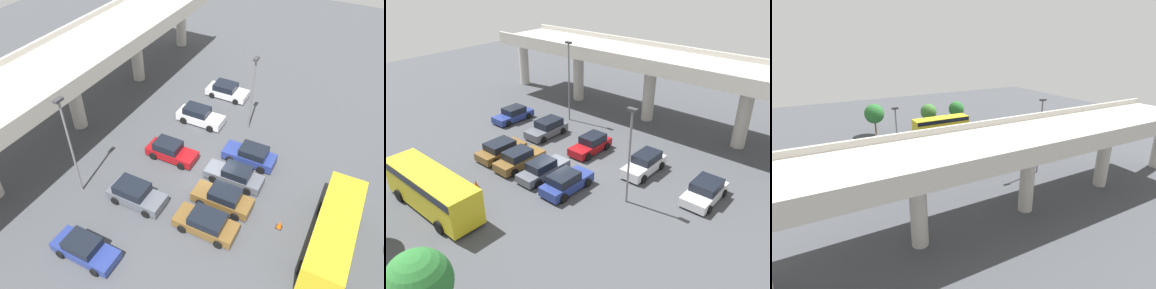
% 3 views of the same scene
% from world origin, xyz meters
% --- Properties ---
extents(ground_plane, '(93.25, 93.25, 0.00)m').
position_xyz_m(ground_plane, '(0.00, 0.00, 0.00)').
color(ground_plane, '#424449').
extents(highway_overpass, '(41.49, 7.62, 7.72)m').
position_xyz_m(highway_overpass, '(0.00, 14.41, 6.21)').
color(highway_overpass, '#BCB7AD').
rests_on(highway_overpass, ground_plane).
extents(parked_car_0, '(2.09, 4.60, 1.50)m').
position_xyz_m(parked_car_0, '(-11.03, 4.55, 0.70)').
color(parked_car_0, navy).
rests_on(parked_car_0, ground_plane).
extents(parked_car_1, '(2.20, 4.44, 1.63)m').
position_xyz_m(parked_car_1, '(-5.48, 4.28, 0.77)').
color(parked_car_1, '#515660').
rests_on(parked_car_1, ground_plane).
extents(parked_car_2, '(2.04, 4.55, 1.61)m').
position_xyz_m(parked_car_2, '(-2.78, -1.77, 0.75)').
color(parked_car_2, brown).
rests_on(parked_car_2, ground_plane).
extents(parked_car_3, '(2.04, 4.41, 1.58)m').
position_xyz_m(parked_car_3, '(0.10, 4.43, 0.74)').
color(parked_car_3, maroon).
rests_on(parked_car_3, ground_plane).
extents(parked_car_4, '(2.09, 4.44, 1.59)m').
position_xyz_m(parked_car_4, '(2.76, -1.86, 0.75)').
color(parked_car_4, navy).
rests_on(parked_car_4, ground_plane).
extents(parked_car_5, '(2.01, 4.54, 1.65)m').
position_xyz_m(parked_car_5, '(5.82, 4.52, 0.78)').
color(parked_car_5, silver).
rests_on(parked_car_5, ground_plane).
extents(parked_car_6, '(2.25, 4.35, 1.48)m').
position_xyz_m(parked_car_6, '(11.34, 4.06, 0.70)').
color(parked_car_6, silver).
rests_on(parked_car_6, ground_plane).
extents(parked_car_7, '(2.21, 4.52, 1.50)m').
position_xyz_m(parked_car_7, '(-5.42, -1.66, 0.71)').
color(parked_car_7, brown).
rests_on(parked_car_7, ground_plane).
extents(parked_car_8, '(1.97, 4.69, 1.53)m').
position_xyz_m(parked_car_8, '(-0.07, -1.60, 0.70)').
color(parked_car_8, '#515660').
rests_on(parked_car_8, ground_plane).
extents(shuttle_bus, '(8.92, 2.79, 2.88)m').
position_xyz_m(shuttle_bus, '(-2.90, -9.74, 1.72)').
color(shuttle_bus, gold).
rests_on(shuttle_bus, ground_plane).
extents(lamp_post_near_aisle, '(0.70, 0.35, 7.40)m').
position_xyz_m(lamp_post_near_aisle, '(7.12, -0.04, 4.38)').
color(lamp_post_near_aisle, slate).
rests_on(lamp_post_near_aisle, ground_plane).
extents(lamp_post_mid_lot, '(0.70, 0.35, 8.56)m').
position_xyz_m(lamp_post_mid_lot, '(-6.50, 8.74, 4.98)').
color(lamp_post_mid_lot, slate).
rests_on(lamp_post_mid_lot, ground_plane).
extents(traffic_cone, '(0.44, 0.44, 0.70)m').
position_xyz_m(traffic_cone, '(-2.85, -6.24, 0.33)').
color(traffic_cone, black).
rests_on(traffic_cone, ground_plane).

